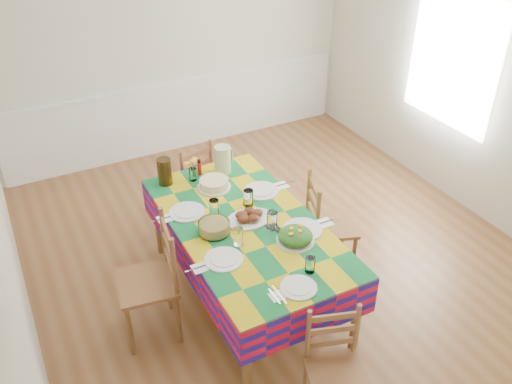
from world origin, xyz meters
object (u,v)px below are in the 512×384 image
Objects in this scene: tea_pitcher at (165,172)px; chair_far at (190,182)px; chair_near at (335,369)px; chair_left at (153,282)px; dining_table at (246,232)px; meat_platter at (249,217)px; green_pitcher at (223,159)px; chair_right at (327,225)px.

chair_far is at bearing 48.02° from tea_pitcher.
chair_near is 0.84× the size of chair_left.
dining_table is 0.13m from meat_platter.
meat_platter reaches higher than dining_table.
green_pitcher is at bearing 138.66° from chair_left.
meat_platter is 0.41× the size of chair_right.
meat_platter is 1.38m from chair_near.
meat_platter is at bearing 100.82° from chair_left.
chair_near is (-0.03, -1.33, -0.40)m from meat_platter.
tea_pitcher is 0.29× the size of chair_near.
tea_pitcher is 1.07m from chair_left.
green_pitcher is 0.28× the size of chair_far.
green_pitcher reaches higher than dining_table.
green_pitcher reaches higher than tea_pitcher.
green_pitcher is 2.19m from chair_near.
green_pitcher is at bearing 58.61° from chair_right.
chair_near is at bearing 168.55° from chair_right.
tea_pitcher is at bearing 112.92° from dining_table.
chair_left is at bearing -140.03° from green_pitcher.
green_pitcher is at bearing 103.81° from chair_near.
meat_platter is at bearing 75.28° from chair_far.
chair_near is at bearing -80.03° from tea_pitcher.
chair_near is 1.54m from chair_left.
chair_right reaches higher than meat_platter.
chair_left is 1.64m from chair_right.
chair_near is (0.01, -1.30, -0.28)m from dining_table.
meat_platter is (0.04, 0.02, 0.12)m from dining_table.
dining_table is at bearing 111.23° from chair_right.
meat_platter is at bearing 29.85° from dining_table.
chair_far reaches higher than dining_table.
meat_platter is 0.95m from tea_pitcher.
meat_platter is at bearing 106.94° from chair_near.
chair_left reaches higher than meat_platter.
chair_right is at bearing -51.53° from green_pitcher.
tea_pitcher and chair_left have the same top height.
chair_right is at bearing 76.66° from chair_near.
meat_platter is 0.92m from chair_left.
tea_pitcher is at bearing 74.38° from chair_right.
chair_near is at bearing -91.31° from meat_platter.
chair_left is (-0.83, 1.29, 0.09)m from chair_near.
green_pitcher reaches higher than chair_near.
green_pitcher is at bearing -4.93° from tea_pitcher.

